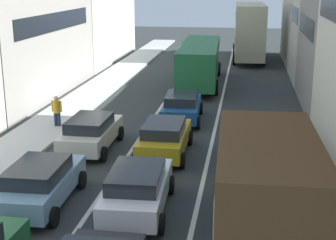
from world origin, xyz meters
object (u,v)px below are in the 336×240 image
at_px(sedan_right_lane_behind_truck, 251,146).
at_px(sedan_centre_lane_second, 137,188).
at_px(bus_far_queue_secondary, 249,29).
at_px(sedan_left_lane_third, 91,132).
at_px(bus_mid_queue_primary, 200,60).
at_px(removalist_box_truck, 264,189).
at_px(wagon_left_lane_second, 40,183).
at_px(pedestrian_mid_sidewalk, 57,110).
at_px(hatchback_centre_lane_third, 164,137).
at_px(coupe_centre_lane_fourth, 182,106).

bearing_deg(sedan_right_lane_behind_truck, sedan_centre_lane_second, 146.72).
xyz_separation_m(sedan_centre_lane_second, bus_far_queue_secondary, (3.42, 32.33, 2.03)).
relative_size(sedan_right_lane_behind_truck, bus_far_queue_secondary, 0.42).
bearing_deg(sedan_left_lane_third, sedan_centre_lane_second, -150.06).
xyz_separation_m(sedan_right_lane_behind_truck, bus_far_queue_secondary, (-0.20, 27.52, 2.03)).
bearing_deg(bus_mid_queue_primary, sedan_centre_lane_second, 177.89).
bearing_deg(sedan_centre_lane_second, removalist_box_truck, -121.80).
xyz_separation_m(wagon_left_lane_second, pedestrian_mid_sidewalk, (-2.67, 8.51, 0.15)).
bearing_deg(pedestrian_mid_sidewalk, sedan_left_lane_third, -133.30).
bearing_deg(sedan_centre_lane_second, bus_mid_queue_primary, -2.86).
distance_m(removalist_box_truck, hatchback_centre_lane_third, 8.60).
distance_m(removalist_box_truck, bus_mid_queue_primary, 22.74).
bearing_deg(hatchback_centre_lane_third, coupe_centre_lane_fourth, -0.89).
bearing_deg(removalist_box_truck, hatchback_centre_lane_third, 25.36).
height_order(coupe_centre_lane_fourth, bus_mid_queue_primary, bus_mid_queue_primary).
xyz_separation_m(sedan_centre_lane_second, hatchback_centre_lane_third, (-0.00, 5.42, 0.00)).
xyz_separation_m(coupe_centre_lane_fourth, bus_far_queue_secondary, (3.38, 21.54, 2.03)).
bearing_deg(sedan_left_lane_third, hatchback_centre_lane_third, -94.18).
bearing_deg(bus_mid_queue_primary, wagon_left_lane_second, 168.83).
bearing_deg(wagon_left_lane_second, bus_far_queue_secondary, -13.25).
xyz_separation_m(bus_mid_queue_primary, pedestrian_mid_sidewalk, (-5.98, -11.80, -0.81)).
height_order(sedan_right_lane_behind_truck, bus_far_queue_secondary, bus_far_queue_secondary).
height_order(wagon_left_lane_second, pedestrian_mid_sidewalk, pedestrian_mid_sidewalk).
distance_m(bus_mid_queue_primary, bus_far_queue_secondary, 12.57).
bearing_deg(bus_far_queue_secondary, hatchback_centre_lane_third, 171.00).
bearing_deg(bus_far_queue_secondary, coupe_centre_lane_fourth, 169.33).
distance_m(sedan_right_lane_behind_truck, bus_mid_queue_primary, 15.89).
relative_size(sedan_left_lane_third, sedan_right_lane_behind_truck, 0.98).
height_order(sedan_centre_lane_second, sedan_right_lane_behind_truck, same).
bearing_deg(coupe_centre_lane_fourth, bus_far_queue_secondary, -11.29).
relative_size(removalist_box_truck, sedan_right_lane_behind_truck, 1.76).
distance_m(sedan_centre_lane_second, sedan_left_lane_third, 6.54).
bearing_deg(bus_far_queue_secondary, removalist_box_truck, 179.01).
relative_size(sedan_centre_lane_second, pedestrian_mid_sidewalk, 2.64).
relative_size(coupe_centre_lane_fourth, bus_far_queue_secondary, 0.41).
bearing_deg(removalist_box_truck, bus_mid_queue_primary, 7.92).
bearing_deg(sedan_left_lane_third, pedestrian_mid_sidewalk, 42.85).
distance_m(sedan_centre_lane_second, pedestrian_mid_sidewalk, 10.32).
xyz_separation_m(sedan_right_lane_behind_truck, bus_mid_queue_primary, (-3.55, 15.46, 0.96)).
height_order(hatchback_centre_lane_third, sedan_left_lane_third, same).
distance_m(hatchback_centre_lane_third, coupe_centre_lane_fourth, 5.37).
relative_size(bus_mid_queue_primary, pedestrian_mid_sidewalk, 6.37).
distance_m(coupe_centre_lane_fourth, sedan_right_lane_behind_truck, 6.97).
relative_size(sedan_right_lane_behind_truck, bus_mid_queue_primary, 0.42).
relative_size(wagon_left_lane_second, coupe_centre_lane_fourth, 1.00).
distance_m(sedan_centre_lane_second, bus_far_queue_secondary, 32.57).
bearing_deg(hatchback_centre_lane_third, pedestrian_mid_sidewalk, 62.36).
distance_m(sedan_centre_lane_second, hatchback_centre_lane_third, 5.42).
xyz_separation_m(removalist_box_truck, bus_far_queue_secondary, (-0.46, 34.49, 0.86)).
height_order(sedan_centre_lane_second, sedan_left_lane_third, same).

